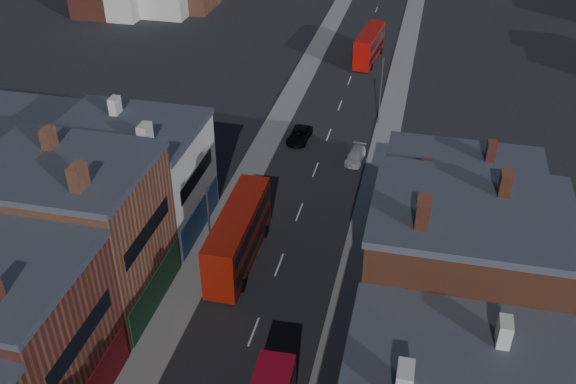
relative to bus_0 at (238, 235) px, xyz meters
The scene contains 8 objects.
pavement_west 18.58m from the bus_0, 99.57° to the left, with size 3.00×200.00×0.12m, color gray.
pavement_east 20.85m from the bus_0, 61.27° to the left, with size 3.00×200.00×0.12m, color gray.
lamp_post_2 3.25m from the bus_0, 133.38° to the right, with size 0.25×0.70×8.12m.
lamp_post_3 29.50m from the bus_0, 72.93° to the left, with size 0.25×0.70×8.12m.
bus_0 is the anchor object (origin of this frame).
bus_2 48.11m from the bus_0, 84.03° to the left, with size 3.33×10.50×4.46m.
car_2 22.13m from the bus_0, 88.97° to the left, with size 2.17×4.70×1.30m, color black.
car_3 20.44m from the bus_0, 69.13° to the left, with size 1.70×4.18×1.21m, color silver.
Camera 1 is at (10.29, -8.78, 34.83)m, focal length 40.00 mm.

